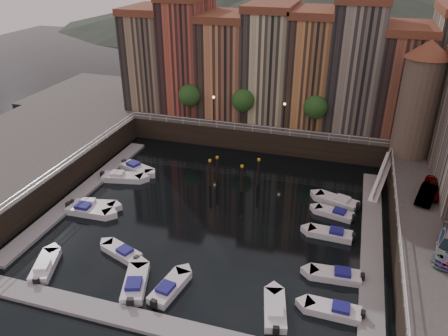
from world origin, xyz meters
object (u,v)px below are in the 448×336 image
(boat_left_1, at_px, (88,210))
(gangway, at_px, (382,175))
(boat_left_3, at_px, (122,177))
(car_a, at_px, (434,189))
(boat_left_2, at_px, (93,206))
(corner_tower, at_px, (420,98))
(car_b, at_px, (427,195))
(mooring_pilings, at_px, (232,174))

(boat_left_1, bearing_deg, gangway, 24.44)
(boat_left_3, bearing_deg, car_a, -8.93)
(boat_left_2, xyz_separation_m, boat_left_3, (-0.19, 6.83, 0.02))
(gangway, bearing_deg, corner_tower, 57.20)
(corner_tower, relative_size, gangway, 1.66)
(corner_tower, height_order, car_a, corner_tower)
(boat_left_2, relative_size, car_b, 1.19)
(boat_left_1, distance_m, boat_left_3, 7.83)
(corner_tower, bearing_deg, mooring_pilings, -156.12)
(boat_left_3, height_order, car_a, car_a)
(gangway, relative_size, car_a, 1.87)
(boat_left_2, height_order, boat_left_3, boat_left_3)
(car_a, height_order, car_b, car_a)
(boat_left_3, relative_size, car_a, 1.20)
(boat_left_1, bearing_deg, car_a, 13.60)
(car_b, bearing_deg, gangway, 136.37)
(boat_left_1, bearing_deg, boat_left_2, 92.91)
(gangway, height_order, boat_left_2, gangway)
(mooring_pilings, xyz_separation_m, car_b, (20.93, -2.34, 2.05))
(boat_left_2, bearing_deg, corner_tower, 16.46)
(boat_left_1, height_order, boat_left_2, boat_left_1)
(boat_left_1, height_order, car_b, car_b)
(boat_left_3, bearing_deg, car_b, -11.22)
(corner_tower, distance_m, boat_left_1, 39.53)
(gangway, xyz_separation_m, boat_left_1, (-30.21, -14.74, -1.52))
(boat_left_1, bearing_deg, car_b, 11.74)
(gangway, height_order, car_a, car_a)
(car_b, bearing_deg, boat_left_2, -151.79)
(corner_tower, bearing_deg, boat_left_1, -149.84)
(gangway, relative_size, boat_left_2, 1.65)
(gangway, relative_size, car_b, 1.97)
(corner_tower, height_order, mooring_pilings, corner_tower)
(gangway, bearing_deg, boat_left_2, -155.59)
(gangway, relative_size, mooring_pilings, 1.43)
(boat_left_3, height_order, car_b, car_b)
(boat_left_2, height_order, car_a, car_a)
(boat_left_2, bearing_deg, boat_left_3, 79.25)
(corner_tower, bearing_deg, gangway, -122.80)
(corner_tower, distance_m, car_a, 11.84)
(boat_left_2, distance_m, car_b, 35.01)
(corner_tower, relative_size, car_a, 3.11)
(mooring_pilings, bearing_deg, boat_left_2, -144.55)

